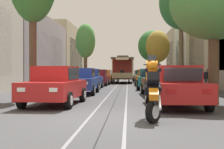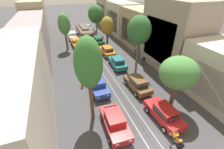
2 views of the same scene
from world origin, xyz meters
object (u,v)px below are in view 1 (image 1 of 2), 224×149
at_px(parked_car_silver_far_right, 139,75).
at_px(pedestrian_on_right_pavement, 200,76).
at_px(parked_car_silver_sixth_right, 141,76).
at_px(fire_hydrant, 59,86).
at_px(parked_car_blue_second_left, 81,81).
at_px(street_tree_kerb_left_second, 86,42).
at_px(parked_car_orange_fifth_left, 104,77).
at_px(parked_car_blue_mid_left, 90,79).
at_px(parked_car_teal_mid_right, 150,79).
at_px(pedestrian_on_left_pavement, 207,78).
at_px(parked_car_green_fifth_right, 143,77).
at_px(motorcycle_with_rider, 153,86).
at_px(parked_car_maroon_fourth_left, 99,77).
at_px(parked_car_orange_fourth_right, 146,78).
at_px(street_tree_kerb_right_second, 181,3).
at_px(cable_car_trolley, 123,69).
at_px(parked_car_red_near_left, 56,85).
at_px(parked_car_white_sixth_left, 107,76).
at_px(street_tree_kerb_right_mid, 158,47).
at_px(parked_car_red_near_right, 175,86).
at_px(street_tree_kerb_right_near, 214,3).
at_px(parked_car_brown_second_right, 160,82).

relative_size(parked_car_silver_far_right, pedestrian_on_right_pavement, 2.55).
height_order(parked_car_silver_sixth_right, fire_hydrant, parked_car_silver_sixth_right).
relative_size(parked_car_blue_second_left, street_tree_kerb_left_second, 0.64).
xyz_separation_m(parked_car_blue_second_left, parked_car_orange_fifth_left, (0.02, 16.36, 0.00)).
bearing_deg(parked_car_blue_mid_left, parked_car_teal_mid_right, -6.06).
bearing_deg(pedestrian_on_left_pavement, parked_car_green_fifth_right, 108.53).
bearing_deg(pedestrian_on_right_pavement, motorcycle_with_rider, -107.64).
bearing_deg(parked_car_maroon_fourth_left, parked_car_teal_mid_right, -52.54).
xyz_separation_m(parked_car_orange_fourth_right, street_tree_kerb_right_second, (1.96, -7.44, 5.34)).
distance_m(parked_car_silver_far_right, cable_car_trolley, 8.62).
distance_m(parked_car_red_near_left, parked_car_silver_far_right, 34.02).
height_order(parked_car_teal_mid_right, parked_car_green_fifth_right, same).
xyz_separation_m(parked_car_silver_sixth_right, parked_car_silver_far_right, (-0.05, 5.94, 0.00)).
bearing_deg(parked_car_blue_second_left, parked_car_green_fifth_right, 74.13).
distance_m(parked_car_blue_second_left, motorcycle_with_rider, 10.38).
relative_size(parked_car_orange_fourth_right, motorcycle_with_rider, 2.39).
bearing_deg(cable_car_trolley, parked_car_blue_mid_left, -100.13).
relative_size(parked_car_white_sixth_left, parked_car_green_fifth_right, 1.01).
relative_size(street_tree_kerb_left_second, pedestrian_on_right_pavement, 3.95).
height_order(parked_car_silver_far_right, street_tree_kerb_right_mid, street_tree_kerb_right_mid).
height_order(street_tree_kerb_right_mid, pedestrian_on_right_pavement, street_tree_kerb_right_mid).
bearing_deg(parked_car_orange_fifth_left, pedestrian_on_left_pavement, -54.67).
bearing_deg(parked_car_orange_fifth_left, parked_car_blue_mid_left, -91.22).
bearing_deg(parked_car_red_near_right, motorcycle_with_rider, -109.76).
height_order(parked_car_silver_sixth_right, motorcycle_with_rider, motorcycle_with_rider).
bearing_deg(street_tree_kerb_right_near, parked_car_blue_second_left, 139.87).
relative_size(parked_car_brown_second_right, parked_car_silver_far_right, 1.00).
height_order(cable_car_trolley, pedestrian_on_left_pavement, cable_car_trolley).
height_order(motorcycle_with_rider, pedestrian_on_right_pavement, motorcycle_with_rider).
bearing_deg(fire_hydrant, parked_car_red_near_left, -77.85).
height_order(parked_car_teal_mid_right, street_tree_kerb_left_second, street_tree_kerb_left_second).
distance_m(motorcycle_with_rider, pedestrian_on_left_pavement, 14.78).
relative_size(pedestrian_on_left_pavement, pedestrian_on_right_pavement, 0.92).
bearing_deg(fire_hydrant, motorcycle_with_rider, -64.79).
distance_m(parked_car_teal_mid_right, pedestrian_on_left_pavement, 4.23).
height_order(parked_car_red_near_left, parked_car_maroon_fourth_left, same).
height_order(parked_car_blue_second_left, parked_car_blue_mid_left, same).
relative_size(parked_car_teal_mid_right, cable_car_trolley, 0.48).
xyz_separation_m(parked_car_maroon_fourth_left, fire_hydrant, (-1.68, -9.57, -0.38)).
xyz_separation_m(parked_car_white_sixth_left, street_tree_kerb_right_near, (6.47, -27.08, 3.42)).
xyz_separation_m(parked_car_blue_second_left, cable_car_trolley, (2.28, 19.44, 0.86)).
relative_size(street_tree_kerb_left_second, fire_hydrant, 8.12).
height_order(street_tree_kerb_right_second, fire_hydrant, street_tree_kerb_right_second).
bearing_deg(fire_hydrant, parked_car_orange_fourth_right, 54.07).
bearing_deg(parked_car_maroon_fourth_left, motorcycle_with_rider, -80.21).
height_order(parked_car_blue_mid_left, parked_car_white_sixth_left, same).
bearing_deg(parked_car_teal_mid_right, parked_car_green_fifth_right, 89.73).
bearing_deg(parked_car_red_near_right, parked_car_orange_fourth_right, 90.35).
bearing_deg(parked_car_brown_second_right, fire_hydrant, 156.73).
xyz_separation_m(street_tree_kerb_right_mid, cable_car_trolley, (-3.85, 4.90, -2.40)).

